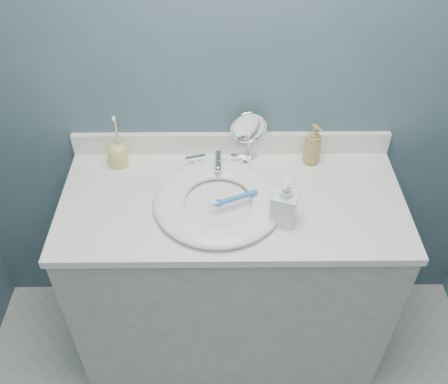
{
  "coord_description": "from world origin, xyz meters",
  "views": [
    {
      "loc": [
        -0.04,
        -0.3,
        2.1
      ],
      "look_at": [
        -0.03,
        0.94,
        0.94
      ],
      "focal_mm": 40.0,
      "sensor_mm": 36.0,
      "label": 1
    }
  ],
  "objects_px": {
    "soap_bottle_amber": "(313,144)",
    "soap_bottle_clear": "(285,201)",
    "toothbrush_holder": "(118,154)",
    "makeup_mirror": "(248,133)"
  },
  "relations": [
    {
      "from": "makeup_mirror",
      "to": "soap_bottle_clear",
      "type": "distance_m",
      "value": 0.36
    },
    {
      "from": "soap_bottle_amber",
      "to": "soap_bottle_clear",
      "type": "bearing_deg",
      "value": -146.5
    },
    {
      "from": "soap_bottle_amber",
      "to": "makeup_mirror",
      "type": "bearing_deg",
      "value": 138.71
    },
    {
      "from": "soap_bottle_amber",
      "to": "toothbrush_holder",
      "type": "height_order",
      "value": "toothbrush_holder"
    },
    {
      "from": "soap_bottle_clear",
      "to": "toothbrush_holder",
      "type": "height_order",
      "value": "toothbrush_holder"
    },
    {
      "from": "soap_bottle_clear",
      "to": "toothbrush_holder",
      "type": "relative_size",
      "value": 0.84
    },
    {
      "from": "soap_bottle_amber",
      "to": "soap_bottle_clear",
      "type": "xyz_separation_m",
      "value": [
        -0.14,
        -0.31,
        0.01
      ]
    },
    {
      "from": "soap_bottle_clear",
      "to": "soap_bottle_amber",
      "type": "bearing_deg",
      "value": 83.8
    },
    {
      "from": "makeup_mirror",
      "to": "toothbrush_holder",
      "type": "relative_size",
      "value": 0.95
    },
    {
      "from": "soap_bottle_clear",
      "to": "toothbrush_holder",
      "type": "distance_m",
      "value": 0.67
    }
  ]
}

